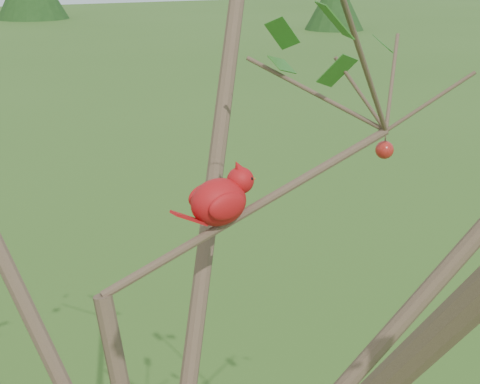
{
  "coord_description": "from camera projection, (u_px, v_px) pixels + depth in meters",
  "views": [
    {
      "loc": [
        -0.35,
        -0.98,
        2.53
      ],
      "look_at": [
        0.23,
        0.09,
        2.11
      ],
      "focal_mm": 50.0,
      "sensor_mm": 36.0,
      "label": 1
    }
  ],
  "objects": [
    {
      "name": "crabapple_tree",
      "position": [
        163.0,
        224.0,
        1.1
      ],
      "size": [
        2.35,
        2.05,
        2.95
      ],
      "color": "#422E23",
      "rests_on": "ground"
    },
    {
      "name": "cardinal",
      "position": [
        221.0,
        199.0,
        1.26
      ],
      "size": [
        0.19,
        0.1,
        0.13
      ],
      "rotation": [
        0.0,
        0.0,
        0.13
      ],
      "color": "red",
      "rests_on": "ground"
    }
  ]
}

